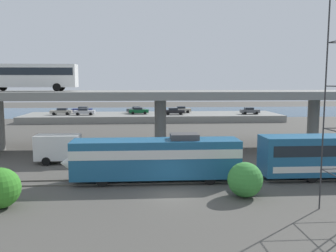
{
  "coord_description": "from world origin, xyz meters",
  "views": [
    {
      "loc": [
        -2.28,
        -26.76,
        8.61
      ],
      "look_at": [
        0.83,
        17.64,
        3.19
      ],
      "focal_mm": 38.97,
      "sensor_mm": 36.0,
      "label": 1
    }
  ],
  "objects_px": {
    "parked_car_0": "(139,111)",
    "transit_bus_on_overpass": "(29,75)",
    "parked_car_1": "(61,111)",
    "train_locomotive": "(148,157)",
    "parked_car_3": "(250,111)",
    "parked_car_6": "(82,110)",
    "parked_car_5": "(84,111)",
    "service_truck_east": "(67,148)",
    "parked_car_2": "(174,111)",
    "parked_car_4": "(136,110)",
    "parked_car_7": "(182,109)"
  },
  "relations": [
    {
      "from": "parked_car_6",
      "to": "parked_car_7",
      "type": "bearing_deg",
      "value": 177.91
    },
    {
      "from": "transit_bus_on_overpass",
      "to": "train_locomotive",
      "type": "bearing_deg",
      "value": -49.16
    },
    {
      "from": "service_truck_east",
      "to": "parked_car_6",
      "type": "height_order",
      "value": "service_truck_east"
    },
    {
      "from": "train_locomotive",
      "to": "parked_car_6",
      "type": "relative_size",
      "value": 3.36
    },
    {
      "from": "train_locomotive",
      "to": "parked_car_7",
      "type": "relative_size",
      "value": 3.65
    },
    {
      "from": "parked_car_3",
      "to": "parked_car_6",
      "type": "bearing_deg",
      "value": 171.49
    },
    {
      "from": "parked_car_5",
      "to": "parked_car_0",
      "type": "bearing_deg",
      "value": 7.58
    },
    {
      "from": "train_locomotive",
      "to": "parked_car_0",
      "type": "xyz_separation_m",
      "value": [
        -1.28,
        50.65,
        -0.01
      ]
    },
    {
      "from": "parked_car_1",
      "to": "parked_car_7",
      "type": "height_order",
      "value": "same"
    },
    {
      "from": "train_locomotive",
      "to": "parked_car_0",
      "type": "bearing_deg",
      "value": -88.56
    },
    {
      "from": "transit_bus_on_overpass",
      "to": "parked_car_6",
      "type": "xyz_separation_m",
      "value": [
        0.53,
        37.15,
        -7.29
      ]
    },
    {
      "from": "train_locomotive",
      "to": "parked_car_6",
      "type": "height_order",
      "value": "train_locomotive"
    },
    {
      "from": "train_locomotive",
      "to": "parked_car_1",
      "type": "distance_m",
      "value": 53.09
    },
    {
      "from": "parked_car_3",
      "to": "parked_car_6",
      "type": "xyz_separation_m",
      "value": [
        -37.67,
        5.63,
        0.0
      ]
    },
    {
      "from": "parked_car_0",
      "to": "parked_car_4",
      "type": "bearing_deg",
      "value": 102.84
    },
    {
      "from": "parked_car_1",
      "to": "parked_car_5",
      "type": "distance_m",
      "value": 5.12
    },
    {
      "from": "train_locomotive",
      "to": "service_truck_east",
      "type": "distance_m",
      "value": 11.68
    },
    {
      "from": "parked_car_1",
      "to": "train_locomotive",
      "type": "bearing_deg",
      "value": 109.93
    },
    {
      "from": "parked_car_0",
      "to": "parked_car_3",
      "type": "distance_m",
      "value": 24.75
    },
    {
      "from": "parked_car_2",
      "to": "parked_car_7",
      "type": "relative_size",
      "value": 1.08
    },
    {
      "from": "parked_car_1",
      "to": "parked_car_2",
      "type": "xyz_separation_m",
      "value": [
        24.53,
        -1.25,
        -0.0
      ]
    },
    {
      "from": "train_locomotive",
      "to": "parked_car_1",
      "type": "xyz_separation_m",
      "value": [
        -18.1,
        49.91,
        -0.0
      ]
    },
    {
      "from": "service_truck_east",
      "to": "parked_car_4",
      "type": "distance_m",
      "value": 46.22
    },
    {
      "from": "parked_car_1",
      "to": "parked_car_4",
      "type": "bearing_deg",
      "value": -166.61
    },
    {
      "from": "transit_bus_on_overpass",
      "to": "parked_car_3",
      "type": "height_order",
      "value": "transit_bus_on_overpass"
    },
    {
      "from": "parked_car_2",
      "to": "parked_car_5",
      "type": "height_order",
      "value": "same"
    },
    {
      "from": "transit_bus_on_overpass",
      "to": "parked_car_3",
      "type": "distance_m",
      "value": 50.06
    },
    {
      "from": "train_locomotive",
      "to": "parked_car_0",
      "type": "relative_size",
      "value": 3.53
    },
    {
      "from": "parked_car_0",
      "to": "parked_car_4",
      "type": "xyz_separation_m",
      "value": [
        -0.7,
        3.09,
        -0.0
      ]
    },
    {
      "from": "train_locomotive",
      "to": "parked_car_3",
      "type": "xyz_separation_m",
      "value": [
        23.39,
        48.66,
        -0.01
      ]
    },
    {
      "from": "parked_car_3",
      "to": "train_locomotive",
      "type": "bearing_deg",
      "value": -115.67
    },
    {
      "from": "parked_car_2",
      "to": "parked_car_5",
      "type": "bearing_deg",
      "value": 178.73
    },
    {
      "from": "parked_car_0",
      "to": "parked_car_7",
      "type": "distance_m",
      "value": 10.34
    },
    {
      "from": "train_locomotive",
      "to": "transit_bus_on_overpass",
      "type": "distance_m",
      "value": 23.8
    },
    {
      "from": "parked_car_2",
      "to": "parked_car_5",
      "type": "distance_m",
      "value": 19.47
    },
    {
      "from": "train_locomotive",
      "to": "parked_car_4",
      "type": "height_order",
      "value": "train_locomotive"
    },
    {
      "from": "parked_car_1",
      "to": "parked_car_3",
      "type": "bearing_deg",
      "value": 178.28
    },
    {
      "from": "parked_car_3",
      "to": "parked_car_4",
      "type": "relative_size",
      "value": 1.0
    },
    {
      "from": "service_truck_east",
      "to": "parked_car_6",
      "type": "xyz_separation_m",
      "value": [
        -5.78,
        46.3,
        0.55
      ]
    },
    {
      "from": "parked_car_2",
      "to": "transit_bus_on_overpass",
      "type": "bearing_deg",
      "value": -123.99
    },
    {
      "from": "parked_car_1",
      "to": "parked_car_2",
      "type": "bearing_deg",
      "value": 177.09
    },
    {
      "from": "service_truck_east",
      "to": "parked_car_0",
      "type": "height_order",
      "value": "service_truck_east"
    },
    {
      "from": "parked_car_3",
      "to": "parked_car_4",
      "type": "distance_m",
      "value": 25.87
    },
    {
      "from": "train_locomotive",
      "to": "parked_car_1",
      "type": "height_order",
      "value": "train_locomotive"
    },
    {
      "from": "parked_car_0",
      "to": "parked_car_7",
      "type": "bearing_deg",
      "value": 15.7
    },
    {
      "from": "transit_bus_on_overpass",
      "to": "parked_car_1",
      "type": "bearing_deg",
      "value": 95.71
    },
    {
      "from": "parked_car_1",
      "to": "service_truck_east",
      "type": "bearing_deg",
      "value": 102.89
    },
    {
      "from": "train_locomotive",
      "to": "transit_bus_on_overpass",
      "type": "bearing_deg",
      "value": -49.16
    },
    {
      "from": "parked_car_3",
      "to": "parked_car_5",
      "type": "xyz_separation_m",
      "value": [
        -36.42,
        0.43,
        0.0
      ]
    },
    {
      "from": "parked_car_0",
      "to": "transit_bus_on_overpass",
      "type": "bearing_deg",
      "value": -112.0
    }
  ]
}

